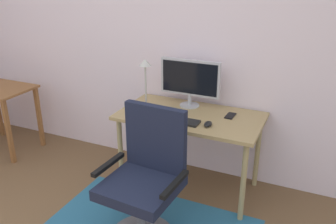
# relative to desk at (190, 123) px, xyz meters

# --- Properties ---
(wall_back) EXTENTS (6.00, 0.10, 2.60)m
(wall_back) POSITION_rel_desk_xyz_m (-0.28, 0.41, 0.65)
(wall_back) COLOR silver
(wall_back) RESTS_ON ground
(desk) EXTENTS (1.24, 0.67, 0.73)m
(desk) POSITION_rel_desk_xyz_m (0.00, 0.00, 0.00)
(desk) COLOR tan
(desk) RESTS_ON ground
(monitor) EXTENTS (0.56, 0.18, 0.43)m
(monitor) POSITION_rel_desk_xyz_m (-0.08, 0.19, 0.33)
(monitor) COLOR #B2B2B7
(monitor) RESTS_ON desk
(keyboard) EXTENTS (0.43, 0.13, 0.02)m
(keyboard) POSITION_rel_desk_xyz_m (-0.08, -0.18, 0.09)
(keyboard) COLOR black
(keyboard) RESTS_ON desk
(computer_mouse) EXTENTS (0.06, 0.10, 0.03)m
(computer_mouse) POSITION_rel_desk_xyz_m (0.21, -0.16, 0.10)
(computer_mouse) COLOR black
(computer_mouse) RESTS_ON desk
(coffee_cup) EXTENTS (0.07, 0.07, 0.09)m
(coffee_cup) POSITION_rel_desk_xyz_m (-0.47, -0.16, 0.12)
(coffee_cup) COLOR #6A2786
(coffee_cup) RESTS_ON desk
(cell_phone) EXTENTS (0.07, 0.14, 0.01)m
(cell_phone) POSITION_rel_desk_xyz_m (0.33, 0.11, 0.08)
(cell_phone) COLOR black
(cell_phone) RESTS_ON desk
(desk_lamp) EXTENTS (0.11, 0.11, 0.44)m
(desk_lamp) POSITION_rel_desk_xyz_m (-0.44, 0.02, 0.39)
(desk_lamp) COLOR black
(desk_lamp) RESTS_ON desk
(office_chair) EXTENTS (0.61, 0.54, 1.01)m
(office_chair) POSITION_rel_desk_xyz_m (-0.05, -0.75, -0.20)
(office_chair) COLOR slate
(office_chair) RESTS_ON ground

